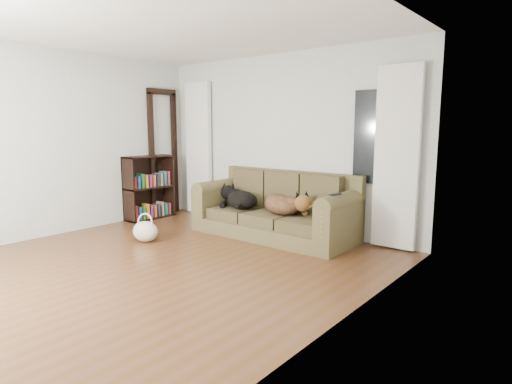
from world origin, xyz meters
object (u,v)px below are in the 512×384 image
Objects in this scene: dog_black_lab at (240,199)px; tote_bag at (145,230)px; dog_shepherd at (285,204)px; bookshelf at (149,189)px; sofa at (273,205)px.

tote_bag is (-0.61, -1.25, -0.32)m from dog_black_lab.
dog_black_lab is at bearing 27.34° from dog_shepherd.
dog_black_lab is at bearing 15.94° from bookshelf.
sofa is 6.10× the size of tote_bag.
tote_bag is 1.55m from bookshelf.
tote_bag is (-1.17, -1.30, -0.29)m from sofa.
dog_black_lab is (-0.56, -0.06, 0.03)m from sofa.
sofa is at bearing 48.09° from tote_bag.
dog_shepherd is at bearing 14.10° from bookshelf.
bookshelf is at bearing -171.81° from sofa.
sofa is 2.20× the size of bookshelf.
dog_shepherd is at bearing 36.68° from dog_black_lab.
bookshelf is (-1.16, 0.97, 0.34)m from tote_bag.
dog_shepherd is 1.67× the size of tote_bag.
dog_shepherd is 2.56m from bookshelf.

